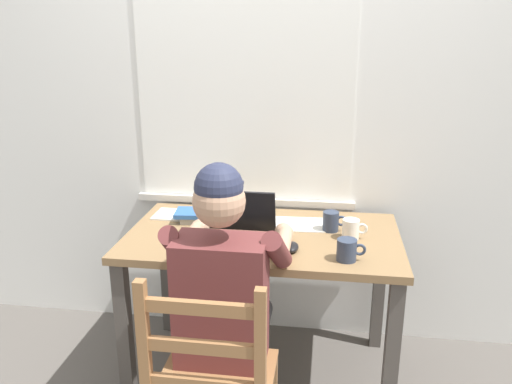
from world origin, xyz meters
The scene contains 12 objects.
ground_plane centered at (0.00, 0.00, 0.00)m, with size 8.00×8.00×0.00m, color #56514C.
back_wall centered at (0.00, 0.44, 1.30)m, with size 6.00×0.08×2.60m.
desk centered at (0.00, 0.00, 0.64)m, with size 1.27×0.73×0.75m.
seated_person centered at (-0.09, -0.44, 0.67)m, with size 0.50×0.60×1.23m.
laptop centered at (-0.10, -0.13, 0.80)m, with size 0.33×0.31×0.23m.
computer_mouse centered at (0.15, -0.17, 0.77)m, with size 0.06×0.10×0.03m, color black.
coffee_mug_white centered at (0.41, 0.00, 0.80)m, with size 0.11×0.08×0.09m.
coffee_mug_dark centered at (0.32, 0.08, 0.80)m, with size 0.11×0.08×0.09m.
coffee_mug_spare centered at (0.38, -0.24, 0.80)m, with size 0.12×0.08×0.09m.
book_stack_main centered at (-0.35, 0.13, 0.78)m, with size 0.21×0.17×0.05m.
paper_pile_near_laptop centered at (-0.46, 0.18, 0.76)m, with size 0.25×0.17×0.01m, color silver.
paper_pile_back_corner centered at (0.16, 0.14, 0.75)m, with size 0.25×0.20×0.00m, color silver.
Camera 1 is at (0.29, -2.23, 1.66)m, focal length 36.16 mm.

